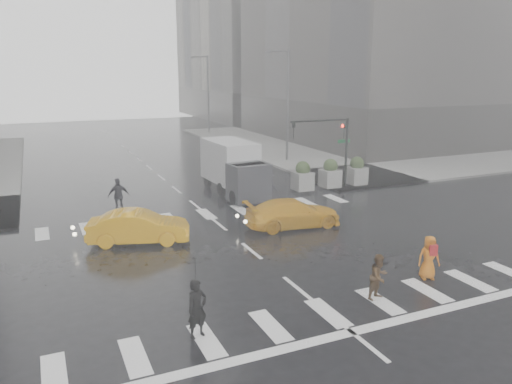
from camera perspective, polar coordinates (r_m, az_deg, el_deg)
name	(u,v)px	position (r m, az deg, el deg)	size (l,w,h in m)	color
ground	(252,251)	(21.09, -0.51, -6.74)	(120.00, 120.00, 0.00)	black
sidewalk_ne	(375,154)	(45.50, 13.40, 4.19)	(35.00, 35.00, 0.15)	gray
building_ne_far	(279,11)	(83.24, 2.60, 19.96)	(26.05, 26.05, 36.00)	gray
road_markings	(252,251)	(21.09, -0.51, -6.73)	(18.00, 48.00, 0.01)	silver
traffic_signal_pole	(333,139)	(31.37, 8.83, 6.00)	(4.45, 0.42, 4.50)	black
street_lamp_near	(286,101)	(40.75, 3.47, 10.36)	(2.15, 0.22, 9.00)	#59595B
street_lamp_far	(207,91)	(59.21, -5.64, 11.41)	(2.15, 0.22, 9.00)	#59595B
planter_west	(303,177)	(30.90, 5.34, 1.77)	(1.10, 1.10, 1.80)	gray
planter_mid	(330,174)	(31.91, 8.48, 2.07)	(1.10, 1.10, 1.80)	gray
planter_east	(357,171)	(33.01, 11.42, 2.34)	(1.10, 1.10, 1.80)	gray
pedestrian_black	(196,285)	(14.20, -6.83, -10.49)	(1.20, 1.21, 2.43)	black
pedestrian_brown	(379,277)	(17.15, 13.88, -9.38)	(0.75, 0.59, 1.55)	#422C17
pedestrian_orange	(429,257)	(19.22, 19.15, -7.05)	(0.92, 0.77, 1.61)	#C5640D
pedestrian_far_a	(119,196)	(27.29, -15.42, -0.40)	(1.09, 0.67, 1.87)	black
pedestrian_far_b	(268,187)	(28.53, 1.41, 0.61)	(1.14, 0.63, 1.77)	black
taxi_mid	(139,227)	(22.43, -13.26, -3.92)	(1.52, 4.36, 1.44)	orange
taxi_rear	(293,213)	(24.09, 4.25, -2.44)	(1.90, 4.13, 1.36)	orange
box_truck	(235,167)	(30.21, -2.47, 2.90)	(2.23, 5.95, 3.16)	#BBBCBE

